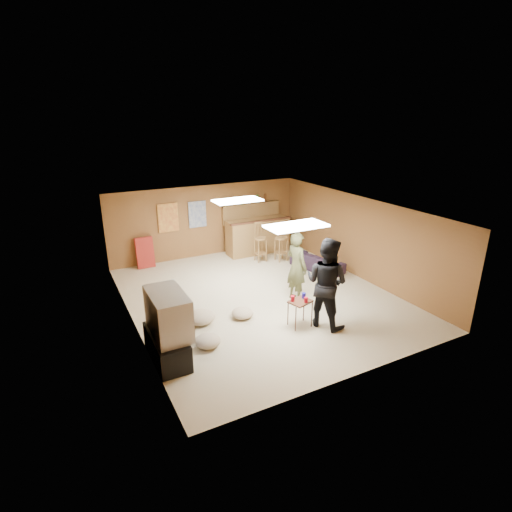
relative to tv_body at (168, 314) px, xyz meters
name	(u,v)px	position (x,y,z in m)	size (l,w,h in m)	color
ground	(260,297)	(2.65, 1.50, -0.90)	(7.00, 7.00, 0.00)	beige
ceiling	(260,209)	(2.65, 1.50, 1.30)	(6.00, 7.00, 0.02)	silver
wall_back	(207,221)	(2.65, 5.00, 0.20)	(6.00, 0.02, 2.20)	brown
wall_front	(361,319)	(2.65, -2.00, 0.20)	(6.00, 0.02, 2.20)	brown
wall_left	(130,278)	(-0.35, 1.50, 0.20)	(0.02, 7.00, 2.20)	brown
wall_right	(358,237)	(5.65, 1.50, 0.20)	(0.02, 7.00, 2.20)	brown
tv_stand	(167,346)	(-0.07, 0.00, -0.65)	(0.55, 1.30, 0.50)	black
dvd_box	(179,348)	(0.15, 0.00, -0.75)	(0.35, 0.50, 0.08)	#B2B2B7
tv_body	(168,314)	(0.00, 0.00, 0.00)	(0.60, 1.10, 0.80)	#B2B2B7
tv_screen	(185,310)	(0.31, 0.00, 0.00)	(0.02, 0.95, 0.65)	navy
bar_counter	(258,236)	(4.15, 4.45, -0.35)	(2.00, 0.60, 1.10)	brown
bar_lip	(262,221)	(4.15, 4.20, 0.20)	(2.10, 0.12, 0.05)	#442315
bar_shelf	(251,204)	(4.15, 4.90, 0.60)	(2.00, 0.18, 0.05)	brown
bar_backing	(251,213)	(4.15, 4.92, 0.30)	(2.00, 0.14, 0.60)	brown
poster_left	(168,218)	(1.45, 4.96, 0.45)	(0.60, 0.03, 0.85)	#BF3F26
poster_right	(197,214)	(2.35, 4.96, 0.45)	(0.55, 0.03, 0.80)	#334C99
folding_chair_stack	(145,253)	(0.65, 4.80, -0.45)	(0.50, 0.14, 0.90)	#AB261F
ceiling_panel_front	(296,226)	(2.65, 0.00, 1.27)	(1.20, 0.60, 0.04)	white
ceiling_panel_back	(238,200)	(2.65, 2.70, 1.27)	(1.20, 0.60, 0.04)	white
person_olive	(297,267)	(3.35, 0.98, -0.06)	(0.61, 0.40, 1.68)	brown
person_black	(326,283)	(3.23, -0.32, 0.06)	(0.93, 0.73, 1.92)	black
sofa	(317,262)	(4.98, 2.36, -0.67)	(1.59, 0.62, 0.46)	black
tray_table	(300,313)	(2.73, -0.12, -0.61)	(0.45, 0.36, 0.58)	#442315
cup_red_near	(293,298)	(2.59, -0.06, -0.26)	(0.08, 0.08, 0.12)	red
cup_red_far	(306,300)	(2.80, -0.23, -0.27)	(0.08, 0.08, 0.11)	red
cup_blue	(304,295)	(2.87, -0.04, -0.26)	(0.08, 0.08, 0.12)	#19169C
bar_stool_left	(260,244)	(3.85, 3.70, -0.37)	(0.33, 0.33, 1.06)	brown
bar_stool_right	(281,243)	(4.42, 3.45, -0.34)	(0.35, 0.35, 1.11)	brown
cushion_near_tv	(201,317)	(0.93, 0.96, -0.76)	(0.60, 0.60, 0.27)	tan
cushion_mid	(243,313)	(1.82, 0.76, -0.79)	(0.48, 0.48, 0.22)	tan
cushion_far	(208,341)	(0.73, 0.04, -0.79)	(0.50, 0.50, 0.23)	tan
bottle_row	(246,200)	(3.95, 4.88, 0.75)	(1.48, 0.08, 0.26)	#3F7233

